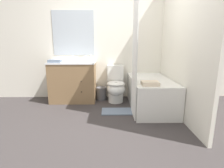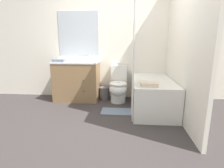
% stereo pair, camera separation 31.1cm
% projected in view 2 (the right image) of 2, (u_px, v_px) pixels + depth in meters
% --- Properties ---
extents(ground_plane, '(14.00, 14.00, 0.00)m').
position_uv_depth(ground_plane, '(102.00, 129.00, 2.54)').
color(ground_plane, '#383333').
extents(wall_back, '(8.00, 0.06, 2.50)m').
position_uv_depth(wall_back, '(111.00, 42.00, 3.82)').
color(wall_back, white).
rests_on(wall_back, ground_plane).
extents(wall_right, '(0.05, 2.59, 2.50)m').
position_uv_depth(wall_right, '(180.00, 41.00, 2.93)').
color(wall_right, white).
rests_on(wall_right, ground_plane).
extents(vanity_cabinet, '(0.95, 0.57, 0.84)m').
position_uv_depth(vanity_cabinet, '(77.00, 80.00, 3.78)').
color(vanity_cabinet, olive).
rests_on(vanity_cabinet, ground_plane).
extents(sink_faucet, '(0.14, 0.12, 0.12)m').
position_uv_depth(sink_faucet, '(78.00, 59.00, 3.85)').
color(sink_faucet, silver).
rests_on(sink_faucet, vanity_cabinet).
extents(toilet, '(0.37, 0.65, 0.75)m').
position_uv_depth(toilet, '(118.00, 86.00, 3.65)').
color(toilet, white).
rests_on(toilet, ground_plane).
extents(bathtub, '(0.73, 1.41, 0.56)m').
position_uv_depth(bathtub, '(152.00, 94.00, 3.27)').
color(bathtub, white).
rests_on(bathtub, ground_plane).
extents(shower_curtain, '(0.02, 0.49, 2.04)m').
position_uv_depth(shower_curtain, '(134.00, 55.00, 2.75)').
color(shower_curtain, white).
rests_on(shower_curtain, ground_plane).
extents(wastebasket, '(0.22, 0.22, 0.28)m').
position_uv_depth(wastebasket, '(105.00, 93.00, 3.85)').
color(wastebasket, '#4C4C51').
rests_on(wastebasket, ground_plane).
extents(tissue_box, '(0.12, 0.12, 0.12)m').
position_uv_depth(tissue_box, '(90.00, 59.00, 3.78)').
color(tissue_box, white).
rests_on(tissue_box, vanity_cabinet).
extents(soap_dispenser, '(0.06, 0.06, 0.15)m').
position_uv_depth(soap_dispenser, '(94.00, 58.00, 3.64)').
color(soap_dispenser, white).
rests_on(soap_dispenser, vanity_cabinet).
extents(hand_towel_folded, '(0.24, 0.15, 0.06)m').
position_uv_depth(hand_towel_folded, '(59.00, 61.00, 3.56)').
color(hand_towel_folded, slate).
rests_on(hand_towel_folded, vanity_cabinet).
extents(bath_towel_folded, '(0.27, 0.21, 0.06)m').
position_uv_depth(bath_towel_folded, '(149.00, 84.00, 2.73)').
color(bath_towel_folded, beige).
rests_on(bath_towel_folded, bathtub).
extents(bath_mat, '(0.58, 0.33, 0.02)m').
position_uv_depth(bath_mat, '(117.00, 112.00, 3.16)').
color(bath_mat, slate).
rests_on(bath_mat, ground_plane).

